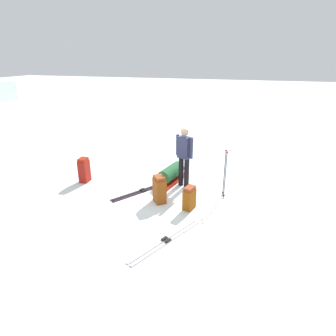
# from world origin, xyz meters

# --- Properties ---
(ground_plane) EXTENTS (80.00, 80.00, 0.00)m
(ground_plane) POSITION_xyz_m (0.00, 0.00, 0.00)
(ground_plane) COLOR white
(skier_standing) EXTENTS (0.34, 0.53, 1.70)m
(skier_standing) POSITION_xyz_m (0.50, -0.31, 0.95)
(skier_standing) COLOR black
(skier_standing) RESTS_ON ground_plane
(ski_pair_near) EXTENTS (1.72, 1.23, 0.05)m
(ski_pair_near) POSITION_xyz_m (-0.17, 0.67, 0.01)
(ski_pair_near) COLOR black
(ski_pair_near) RESTS_ON ground_plane
(ski_pair_far) EXTENTS (1.85, 1.01, 0.05)m
(ski_pair_far) POSITION_xyz_m (-2.15, -0.62, 0.01)
(ski_pair_far) COLOR silver
(ski_pair_far) RESTS_ON ground_plane
(backpack_large_dark) EXTENTS (0.37, 0.29, 0.59)m
(backpack_large_dark) POSITION_xyz_m (-0.74, -0.76, 0.29)
(backpack_large_dark) COLOR #95480E
(backpack_large_dark) RESTS_ON ground_plane
(backpack_bright) EXTENTS (0.43, 0.42, 0.71)m
(backpack_bright) POSITION_xyz_m (-0.62, 0.04, 0.35)
(backpack_bright) COLOR #944715
(backpack_bright) RESTS_ON ground_plane
(backpack_small_spare) EXTENTS (0.33, 0.26, 0.73)m
(backpack_small_spare) POSITION_xyz_m (-0.06, 2.55, 0.36)
(backpack_small_spare) COLOR maroon
(backpack_small_spare) RESTS_ON ground_plane
(ski_poles_planted_near) EXTENTS (0.21, 0.11, 1.28)m
(ski_poles_planted_near) POSITION_xyz_m (0.17, -1.48, 0.71)
(ski_poles_planted_near) COLOR #231F2C
(ski_poles_planted_near) RESTS_ON ground_plane
(gear_sled) EXTENTS (1.42, 0.72, 0.49)m
(gear_sled) POSITION_xyz_m (0.67, 0.11, 0.22)
(gear_sled) COLOR red
(gear_sled) RESTS_ON ground_plane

